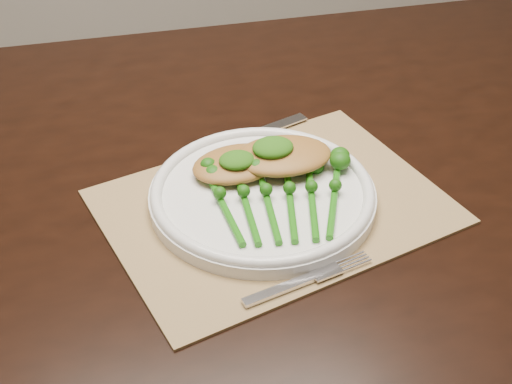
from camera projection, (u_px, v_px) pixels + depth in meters
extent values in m
cube|color=black|center=(225.00, 173.00, 1.02)|extent=(1.60, 0.90, 0.04)
cube|color=#97784D|center=(274.00, 207.00, 0.92)|extent=(0.49, 0.41, 0.00)
cylinder|color=silver|center=(262.00, 196.00, 0.92)|extent=(0.29, 0.29, 0.02)
torus|color=silver|center=(262.00, 190.00, 0.92)|extent=(0.29, 0.29, 0.02)
cube|color=silver|center=(210.00, 150.00, 1.02)|extent=(0.08, 0.04, 0.01)
cube|color=silver|center=(269.00, 128.00, 1.06)|extent=(0.13, 0.06, 0.00)
cube|color=silver|center=(280.00, 290.00, 0.80)|extent=(0.09, 0.03, 0.01)
ellipsoid|color=#A46F2F|center=(237.00, 164.00, 0.95)|extent=(0.14, 0.10, 0.02)
ellipsoid|color=#A46F2F|center=(283.00, 156.00, 0.95)|extent=(0.14, 0.10, 0.03)
ellipsoid|color=#18470A|center=(237.00, 160.00, 0.93)|extent=(0.05, 0.04, 0.02)
ellipsoid|color=#18470A|center=(273.00, 147.00, 0.94)|extent=(0.06, 0.05, 0.02)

